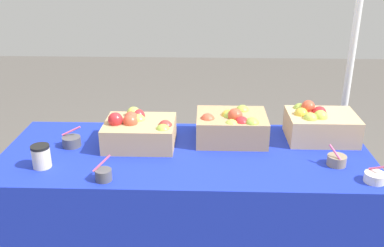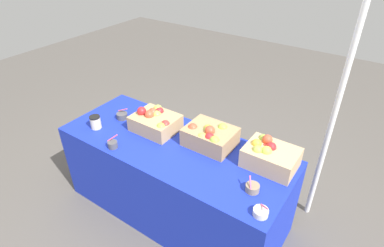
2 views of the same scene
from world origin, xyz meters
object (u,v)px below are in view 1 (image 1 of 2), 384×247
(apple_crate_left, at_px, (319,124))
(sample_bowl_extra, at_px, (104,175))
(apple_crate_right, at_px, (140,131))
(tent_pole, at_px, (351,61))
(coffee_cup, at_px, (41,156))
(sample_bowl_far, at_px, (375,177))
(sample_bowl_near, at_px, (337,160))
(sample_bowl_mid, at_px, (72,141))
(apple_crate_middle, at_px, (232,126))

(apple_crate_left, height_order, sample_bowl_extra, apple_crate_left)
(apple_crate_left, xyz_separation_m, apple_crate_right, (-0.97, -0.11, -0.01))
(apple_crate_right, relative_size, tent_pole, 0.17)
(apple_crate_right, xyz_separation_m, coffee_cup, (-0.44, -0.27, -0.02))
(coffee_cup, bearing_deg, sample_bowl_far, -3.27)
(sample_bowl_near, bearing_deg, sample_bowl_mid, 172.97)
(coffee_cup, bearing_deg, apple_crate_right, 31.79)
(sample_bowl_near, height_order, sample_bowl_extra, sample_bowl_extra)
(apple_crate_right, bearing_deg, sample_bowl_near, -11.62)
(sample_bowl_near, xyz_separation_m, sample_bowl_far, (0.13, -0.16, -0.00))
(sample_bowl_far, bearing_deg, apple_crate_middle, 145.56)
(sample_bowl_near, xyz_separation_m, coffee_cup, (-1.42, -0.07, 0.03))
(coffee_cup, distance_m, tent_pole, 1.90)
(apple_crate_right, distance_m, sample_bowl_extra, 0.41)
(sample_bowl_far, relative_size, sample_bowl_extra, 0.81)
(sample_bowl_mid, bearing_deg, apple_crate_middle, 7.09)
(sample_bowl_near, relative_size, coffee_cup, 0.90)
(coffee_cup, bearing_deg, apple_crate_left, 14.99)
(sample_bowl_far, distance_m, sample_bowl_extra, 1.23)
(apple_crate_middle, distance_m, tent_pole, 0.94)
(apple_crate_middle, height_order, sample_bowl_mid, apple_crate_middle)
(apple_crate_left, distance_m, sample_bowl_near, 0.31)
(apple_crate_left, relative_size, apple_crate_middle, 0.98)
(apple_crate_left, xyz_separation_m, tent_pole, (0.28, 0.47, 0.24))
(sample_bowl_mid, height_order, tent_pole, tent_pole)
(sample_bowl_mid, bearing_deg, coffee_cup, -107.86)
(sample_bowl_mid, bearing_deg, sample_bowl_extra, -54.52)
(apple_crate_left, bearing_deg, sample_bowl_near, -86.61)
(apple_crate_middle, bearing_deg, sample_bowl_extra, -142.88)
(apple_crate_left, relative_size, sample_bowl_mid, 3.47)
(sample_bowl_near, bearing_deg, tent_pole, 71.35)
(sample_bowl_near, xyz_separation_m, tent_pole, (0.26, 0.78, 0.30))
(apple_crate_middle, bearing_deg, sample_bowl_near, -28.75)
(apple_crate_left, distance_m, sample_bowl_far, 0.49)
(sample_bowl_near, distance_m, coffee_cup, 1.42)
(apple_crate_middle, height_order, sample_bowl_near, apple_crate_middle)
(apple_crate_left, distance_m, sample_bowl_extra, 1.19)
(apple_crate_middle, bearing_deg, coffee_cup, -159.87)
(apple_crate_left, bearing_deg, tent_pole, 59.13)
(apple_crate_right, relative_size, sample_bowl_near, 3.62)
(apple_crate_middle, height_order, tent_pole, tent_pole)
(sample_bowl_mid, height_order, sample_bowl_far, sample_bowl_mid)
(apple_crate_left, relative_size, sample_bowl_extra, 3.19)
(apple_crate_middle, height_order, apple_crate_right, apple_crate_middle)
(apple_crate_left, bearing_deg, apple_crate_right, -173.77)
(apple_crate_left, relative_size, sample_bowl_near, 3.62)
(sample_bowl_far, xyz_separation_m, sample_bowl_extra, (-1.23, -0.03, 0.01))
(sample_bowl_extra, bearing_deg, coffee_cup, 160.32)
(apple_crate_right, xyz_separation_m, tent_pole, (1.25, 0.58, 0.25))
(coffee_cup, xyz_separation_m, tent_pole, (1.68, 0.85, 0.27))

